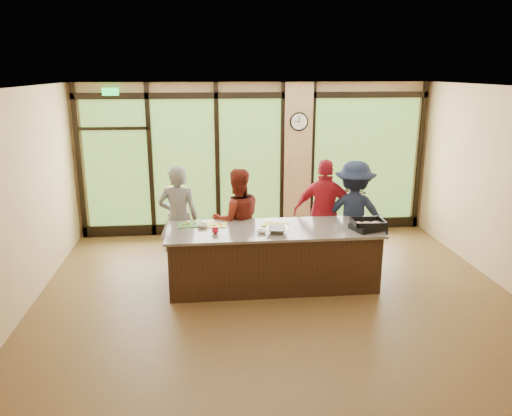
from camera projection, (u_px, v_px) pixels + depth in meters
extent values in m
plane|color=brown|center=(275.00, 293.00, 7.46)|extent=(7.00, 7.00, 0.00)
plane|color=silver|center=(278.00, 87.00, 6.66)|extent=(7.00, 7.00, 0.00)
plane|color=tan|center=(255.00, 159.00, 9.94)|extent=(7.00, 0.00, 7.00)
plane|color=tan|center=(19.00, 202.00, 6.71)|extent=(0.00, 6.00, 6.00)
plane|color=tan|center=(509.00, 190.00, 7.41)|extent=(0.00, 6.00, 6.00)
cube|color=tan|center=(297.00, 159.00, 9.96)|extent=(0.55, 0.12, 3.00)
cube|color=black|center=(255.00, 95.00, 9.55)|extent=(6.90, 0.08, 0.12)
cube|color=black|center=(255.00, 226.00, 10.26)|extent=(6.90, 0.08, 0.20)
cube|color=#19D83F|center=(110.00, 92.00, 9.21)|extent=(0.30, 0.04, 0.14)
cube|color=#326A25|center=(117.00, 165.00, 9.65)|extent=(1.20, 0.02, 2.50)
cube|color=#326A25|center=(184.00, 163.00, 9.78)|extent=(1.20, 0.02, 2.50)
cube|color=#326A25|center=(250.00, 162.00, 9.91)|extent=(1.20, 0.02, 2.50)
cube|color=#326A25|center=(365.00, 160.00, 10.14)|extent=(2.10, 0.02, 2.50)
cube|color=black|center=(79.00, 163.00, 9.55)|extent=(0.08, 0.08, 3.00)
cube|color=black|center=(150.00, 162.00, 9.68)|extent=(0.08, 0.08, 3.00)
cube|color=black|center=(217.00, 160.00, 9.81)|extent=(0.08, 0.08, 3.00)
cube|color=black|center=(283.00, 159.00, 9.94)|extent=(0.08, 0.08, 3.00)
cube|color=black|center=(312.00, 159.00, 10.00)|extent=(0.08, 0.08, 3.00)
cube|color=black|center=(420.00, 157.00, 10.23)|extent=(0.08, 0.08, 3.00)
cube|color=black|center=(273.00, 258.00, 7.63)|extent=(3.10, 1.00, 0.88)
cube|color=slate|center=(273.00, 230.00, 7.51)|extent=(3.20, 1.10, 0.04)
cylinder|color=black|center=(299.00, 122.00, 9.69)|extent=(0.36, 0.04, 0.36)
cylinder|color=white|center=(299.00, 122.00, 9.68)|extent=(0.31, 0.01, 0.31)
cube|color=black|center=(299.00, 119.00, 9.66)|extent=(0.01, 0.00, 0.11)
cube|color=black|center=(297.00, 122.00, 9.67)|extent=(0.09, 0.00, 0.01)
imported|color=slate|center=(178.00, 219.00, 8.13)|extent=(0.66, 0.44, 1.76)
imported|color=maroon|center=(237.00, 220.00, 8.13)|extent=(0.92, 0.77, 1.71)
imported|color=#A61926|center=(325.00, 213.00, 8.36)|extent=(1.14, 0.72, 1.81)
imported|color=#192037|center=(354.00, 214.00, 8.30)|extent=(1.32, 1.01, 1.80)
cube|color=black|center=(368.00, 227.00, 7.44)|extent=(0.56, 0.50, 0.08)
imported|color=silver|center=(277.00, 230.00, 7.31)|extent=(0.37, 0.37, 0.08)
cube|color=#448530|center=(190.00, 225.00, 7.67)|extent=(0.43, 0.34, 0.01)
cube|color=gold|center=(215.00, 225.00, 7.65)|extent=(0.38, 0.30, 0.01)
cube|color=gold|center=(275.00, 225.00, 7.66)|extent=(0.45, 0.40, 0.01)
imported|color=white|center=(202.00, 226.00, 7.55)|extent=(0.19, 0.19, 0.05)
imported|color=white|center=(262.00, 231.00, 7.29)|extent=(0.15, 0.15, 0.04)
imported|color=white|center=(283.00, 225.00, 7.59)|extent=(0.15, 0.15, 0.03)
imported|color=#B7122C|center=(215.00, 231.00, 7.26)|extent=(0.11, 0.11, 0.08)
cube|color=black|center=(179.00, 230.00, 9.18)|extent=(0.40, 0.40, 0.74)
imported|color=olive|center=(178.00, 204.00, 9.05)|extent=(0.26, 0.26, 0.26)
cube|color=black|center=(345.00, 224.00, 10.23)|extent=(0.78, 0.61, 0.03)
cube|color=black|center=(346.00, 193.00, 10.06)|extent=(0.78, 0.61, 0.03)
cylinder|color=black|center=(333.00, 214.00, 9.96)|extent=(0.02, 0.02, 0.88)
cylinder|color=black|center=(363.00, 213.00, 10.02)|extent=(0.02, 0.02, 0.88)
cylinder|color=black|center=(328.00, 209.00, 10.30)|extent=(0.02, 0.02, 0.88)
cylinder|color=black|center=(358.00, 208.00, 10.36)|extent=(0.02, 0.02, 0.88)
imported|color=silver|center=(336.00, 190.00, 10.02)|extent=(0.13, 0.13, 0.09)
imported|color=silver|center=(343.00, 190.00, 10.03)|extent=(0.13, 0.13, 0.09)
imported|color=silver|center=(350.00, 190.00, 10.05)|extent=(0.13, 0.13, 0.09)
imported|color=silver|center=(357.00, 189.00, 10.06)|extent=(0.13, 0.13, 0.09)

